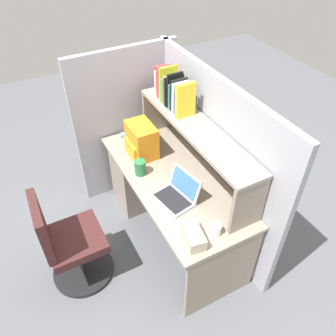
{
  "coord_description": "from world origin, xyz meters",
  "views": [
    {
      "loc": [
        1.85,
        -1.03,
        2.67
      ],
      "look_at": [
        0.0,
        -0.05,
        0.85
      ],
      "focal_mm": 36.63,
      "sensor_mm": 36.0,
      "label": 1
    }
  ],
  "objects_px": {
    "laptop": "(178,194)",
    "paper_cup": "(216,229)",
    "computer_mouse": "(126,135)",
    "backpack": "(141,140)",
    "office_chair": "(69,246)",
    "snack_canister": "(140,167)",
    "tissue_box": "(193,236)"
  },
  "relations": [
    {
      "from": "laptop",
      "to": "office_chair",
      "type": "relative_size",
      "value": 0.38
    },
    {
      "from": "backpack",
      "to": "tissue_box",
      "type": "height_order",
      "value": "backpack"
    },
    {
      "from": "backpack",
      "to": "office_chair",
      "type": "height_order",
      "value": "backpack"
    },
    {
      "from": "paper_cup",
      "to": "snack_canister",
      "type": "distance_m",
      "value": 0.85
    },
    {
      "from": "computer_mouse",
      "to": "paper_cup",
      "type": "relative_size",
      "value": 1.21
    },
    {
      "from": "office_chair",
      "to": "laptop",
      "type": "bearing_deg",
      "value": -101.97
    },
    {
      "from": "snack_canister",
      "to": "office_chair",
      "type": "relative_size",
      "value": 0.14
    },
    {
      "from": "backpack",
      "to": "tissue_box",
      "type": "bearing_deg",
      "value": -5.18
    },
    {
      "from": "laptop",
      "to": "snack_canister",
      "type": "distance_m",
      "value": 0.42
    },
    {
      "from": "computer_mouse",
      "to": "snack_canister",
      "type": "distance_m",
      "value": 0.57
    },
    {
      "from": "tissue_box",
      "to": "snack_canister",
      "type": "bearing_deg",
      "value": -168.29
    },
    {
      "from": "computer_mouse",
      "to": "paper_cup",
      "type": "distance_m",
      "value": 1.39
    },
    {
      "from": "paper_cup",
      "to": "office_chair",
      "type": "xyz_separation_m",
      "value": [
        -0.64,
        -0.93,
        -0.38
      ]
    },
    {
      "from": "backpack",
      "to": "paper_cup",
      "type": "relative_size",
      "value": 3.51
    },
    {
      "from": "computer_mouse",
      "to": "backpack",
      "type": "bearing_deg",
      "value": 28.17
    },
    {
      "from": "laptop",
      "to": "paper_cup",
      "type": "relative_size",
      "value": 4.12
    },
    {
      "from": "computer_mouse",
      "to": "snack_canister",
      "type": "height_order",
      "value": "snack_canister"
    },
    {
      "from": "paper_cup",
      "to": "snack_canister",
      "type": "bearing_deg",
      "value": -166.15
    },
    {
      "from": "office_chair",
      "to": "tissue_box",
      "type": "bearing_deg",
      "value": -127.3
    },
    {
      "from": "backpack",
      "to": "computer_mouse",
      "type": "relative_size",
      "value": 2.9
    },
    {
      "from": "paper_cup",
      "to": "tissue_box",
      "type": "xyz_separation_m",
      "value": [
        -0.02,
        -0.18,
        0.01
      ]
    },
    {
      "from": "tissue_box",
      "to": "snack_canister",
      "type": "distance_m",
      "value": 0.81
    },
    {
      "from": "backpack",
      "to": "snack_canister",
      "type": "height_order",
      "value": "backpack"
    },
    {
      "from": "tissue_box",
      "to": "office_chair",
      "type": "relative_size",
      "value": 0.24
    },
    {
      "from": "laptop",
      "to": "paper_cup",
      "type": "bearing_deg",
      "value": 9.17
    },
    {
      "from": "tissue_box",
      "to": "snack_canister",
      "type": "height_order",
      "value": "snack_canister"
    },
    {
      "from": "snack_canister",
      "to": "office_chair",
      "type": "bearing_deg",
      "value": -75.87
    },
    {
      "from": "laptop",
      "to": "snack_canister",
      "type": "bearing_deg",
      "value": -161.38
    },
    {
      "from": "snack_canister",
      "to": "backpack",
      "type": "bearing_deg",
      "value": 152.86
    },
    {
      "from": "tissue_box",
      "to": "office_chair",
      "type": "height_order",
      "value": "office_chair"
    },
    {
      "from": "computer_mouse",
      "to": "tissue_box",
      "type": "bearing_deg",
      "value": 20.9
    },
    {
      "from": "computer_mouse",
      "to": "paper_cup",
      "type": "bearing_deg",
      "value": 28.22
    }
  ]
}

